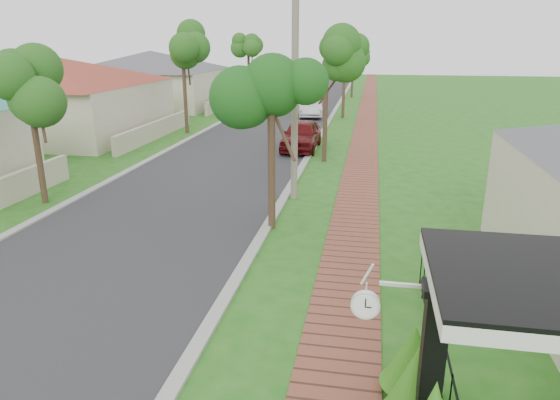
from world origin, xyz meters
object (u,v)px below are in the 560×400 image
Objects in this scene: porch_post at (430,379)px; station_clock at (369,303)px; near_tree at (271,100)px; parked_car_red at (301,135)px; utility_pole at (295,74)px; parked_car_white at (309,106)px.

station_clock is at bearing 155.03° from porch_post.
parked_car_red is at bearing 93.65° from near_tree.
porch_post is at bearing -72.16° from utility_pole.
station_clock is at bearing -78.65° from parked_car_red.
utility_pole is at bearing -94.47° from parked_car_white.
parked_car_white is at bearing 95.64° from utility_pole.
near_tree is (0.73, -11.47, 3.08)m from parked_car_red.
parked_car_red is 9.22m from utility_pole.
utility_pole is 11.24m from station_clock.
station_clock reaches higher than parked_car_white.
near_tree is 3.09m from utility_pole.
near_tree is (-3.75, 8.00, 2.70)m from porch_post.
parked_car_white is 20.66m from utility_pole.
utility_pole reaches higher than station_clock.
near_tree reaches higher than station_clock.
station_clock is (2.89, -7.60, -1.87)m from near_tree.
parked_car_red is 0.94× the size of parked_car_white.
station_clock is (4.69, -30.88, 1.19)m from parked_car_white.
porch_post is 0.54× the size of parked_car_white.
station_clock is (2.69, -10.64, -2.41)m from utility_pole.
near_tree is at bearing -93.71° from utility_pole.
porch_post is 31.77m from parked_car_white.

